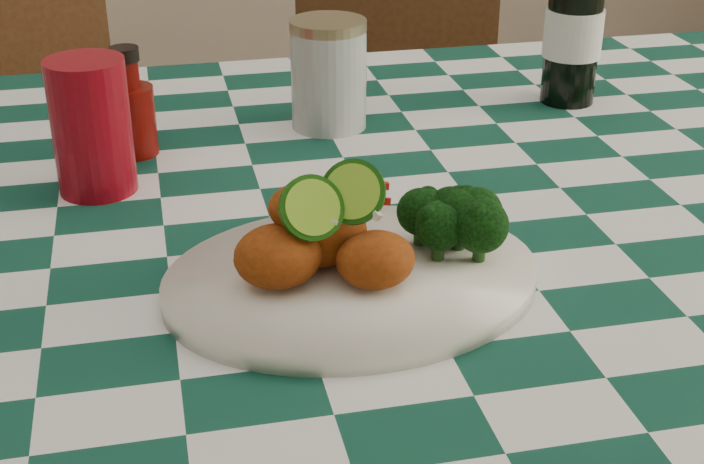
{
  "coord_description": "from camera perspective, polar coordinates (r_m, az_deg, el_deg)",
  "views": [
    {
      "loc": [
        -0.11,
        -0.87,
        1.21
      ],
      "look_at": [
        0.05,
        -0.16,
        0.84
      ],
      "focal_mm": 50.0,
      "sensor_mm": 36.0,
      "label": 1
    }
  ],
  "objects": [
    {
      "name": "plate",
      "position": [
        0.83,
        0.0,
        -2.82
      ],
      "size": [
        0.34,
        0.28,
        0.02
      ],
      "primitive_type": null,
      "rotation": [
        0.0,
        0.0,
        0.08
      ],
      "color": "white",
      "rests_on": "dining_table"
    },
    {
      "name": "fried_chicken_pile",
      "position": [
        0.81,
        -0.95,
        0.33
      ],
      "size": [
        0.14,
        0.1,
        0.09
      ],
      "primitive_type": null,
      "color": "#9C3B0F",
      "rests_on": "plate"
    },
    {
      "name": "broccoli_side",
      "position": [
        0.85,
        5.98,
        0.4
      ],
      "size": [
        0.07,
        0.07,
        0.05
      ],
      "primitive_type": null,
      "color": "black",
      "rests_on": "plate"
    },
    {
      "name": "red_tumbler",
      "position": [
        1.03,
        -14.91,
        5.95
      ],
      "size": [
        0.1,
        0.1,
        0.14
      ],
      "primitive_type": "cylinder",
      "rotation": [
        0.0,
        0.0,
        -0.28
      ],
      "color": "maroon",
      "rests_on": "dining_table"
    },
    {
      "name": "ketchup_bottle",
      "position": [
        1.12,
        -12.84,
        7.41
      ],
      "size": [
        0.06,
        0.06,
        0.12
      ],
      "primitive_type": null,
      "rotation": [
        0.0,
        0.0,
        -0.07
      ],
      "color": "#5E0804",
      "rests_on": "dining_table"
    },
    {
      "name": "mason_jar",
      "position": [
        1.17,
        -1.37,
        9.17
      ],
      "size": [
        0.09,
        0.09,
        0.13
      ],
      "primitive_type": null,
      "rotation": [
        0.0,
        0.0,
        0.0
      ],
      "color": "#B2BCBA",
      "rests_on": "dining_table"
    },
    {
      "name": "beer_bottle",
      "position": [
        1.27,
        12.9,
        12.67
      ],
      "size": [
        0.1,
        0.1,
        0.25
      ],
      "primitive_type": null,
      "rotation": [
        0.0,
        0.0,
        0.42
      ],
      "color": "black",
      "rests_on": "dining_table"
    },
    {
      "name": "wooden_chair_left",
      "position": [
        1.79,
        -17.21,
        0.69
      ],
      "size": [
        0.54,
        0.56,
        0.91
      ],
      "primitive_type": null,
      "rotation": [
        0.0,
        0.0,
        0.38
      ],
      "color": "#472814",
      "rests_on": "ground"
    },
    {
      "name": "wooden_chair_right",
      "position": [
        1.83,
        2.06,
        1.32
      ],
      "size": [
        0.49,
        0.5,
        0.83
      ],
      "primitive_type": null,
      "rotation": [
        0.0,
        0.0,
        -0.32
      ],
      "color": "#472814",
      "rests_on": "ground"
    }
  ]
}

